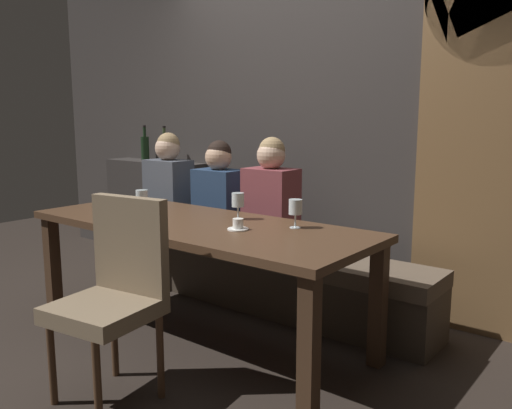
% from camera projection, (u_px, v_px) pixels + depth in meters
% --- Properties ---
extents(ground, '(9.00, 9.00, 0.00)m').
position_uv_depth(ground, '(199.00, 338.00, 3.31)').
color(ground, black).
extents(back_wall_tiled, '(6.00, 0.12, 3.00)m').
position_uv_depth(back_wall_tiled, '(308.00, 98.00, 4.00)').
color(back_wall_tiled, '#383330').
rests_on(back_wall_tiled, ground).
extents(arched_door, '(0.90, 0.05, 2.55)m').
position_uv_depth(arched_door, '(494.00, 116.00, 3.15)').
color(arched_door, brown).
rests_on(arched_door, ground).
extents(back_counter, '(1.10, 0.28, 0.95)m').
position_uv_depth(back_counter, '(157.00, 212.00, 4.98)').
color(back_counter, '#2F2B29').
rests_on(back_counter, ground).
extents(dining_table, '(2.20, 0.84, 0.74)m').
position_uv_depth(dining_table, '(197.00, 236.00, 3.20)').
color(dining_table, '#412B1C').
rests_on(dining_table, ground).
extents(banquette_bench, '(2.50, 0.44, 0.45)m').
position_uv_depth(banquette_bench, '(266.00, 276.00, 3.81)').
color(banquette_bench, '#40352A').
rests_on(banquette_bench, ground).
extents(chair_near_side, '(0.50, 0.50, 0.98)m').
position_uv_depth(chair_near_side, '(116.00, 286.00, 2.56)').
color(chair_near_side, '#4C3321').
rests_on(chair_near_side, ground).
extents(diner_redhead, '(0.36, 0.24, 0.78)m').
position_uv_depth(diner_redhead, '(169.00, 184.00, 4.30)').
color(diner_redhead, '#4C515B').
rests_on(diner_redhead, banquette_bench).
extents(diner_bearded, '(0.36, 0.24, 0.74)m').
position_uv_depth(diner_bearded, '(219.00, 192.00, 4.01)').
color(diner_bearded, navy).
rests_on(diner_bearded, banquette_bench).
extents(diner_far_end, '(0.36, 0.24, 0.77)m').
position_uv_depth(diner_far_end, '(271.00, 195.00, 3.72)').
color(diner_far_end, brown).
rests_on(diner_far_end, banquette_bench).
extents(wine_bottle_dark_red, '(0.08, 0.08, 0.33)m').
position_uv_depth(wine_bottle_dark_red, '(145.00, 147.00, 5.00)').
color(wine_bottle_dark_red, black).
rests_on(wine_bottle_dark_red, back_counter).
extents(wine_bottle_pale_label, '(0.08, 0.08, 0.33)m').
position_uv_depth(wine_bottle_pale_label, '(165.00, 149.00, 4.76)').
color(wine_bottle_pale_label, '#384728').
rests_on(wine_bottle_pale_label, back_counter).
extents(wine_glass_near_left, '(0.08, 0.08, 0.16)m').
position_uv_depth(wine_glass_near_left, '(295.00, 208.00, 2.99)').
color(wine_glass_near_left, silver).
rests_on(wine_glass_near_left, dining_table).
extents(wine_glass_end_left, '(0.08, 0.08, 0.16)m').
position_uv_depth(wine_glass_end_left, '(142.00, 198.00, 3.36)').
color(wine_glass_end_left, silver).
rests_on(wine_glass_end_left, dining_table).
extents(wine_glass_far_left, '(0.08, 0.08, 0.16)m').
position_uv_depth(wine_glass_far_left, '(238.00, 201.00, 3.23)').
color(wine_glass_far_left, silver).
rests_on(wine_glass_far_left, dining_table).
extents(wine_glass_far_right, '(0.08, 0.08, 0.16)m').
position_uv_depth(wine_glass_far_right, '(135.00, 207.00, 3.03)').
color(wine_glass_far_right, silver).
rests_on(wine_glass_far_right, dining_table).
extents(espresso_cup, '(0.12, 0.12, 0.06)m').
position_uv_depth(espresso_cup, '(238.00, 225.00, 2.95)').
color(espresso_cup, white).
rests_on(espresso_cup, dining_table).
extents(dessert_plate, '(0.19, 0.19, 0.05)m').
position_uv_depth(dessert_plate, '(130.00, 210.00, 3.50)').
color(dessert_plate, white).
rests_on(dessert_plate, dining_table).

